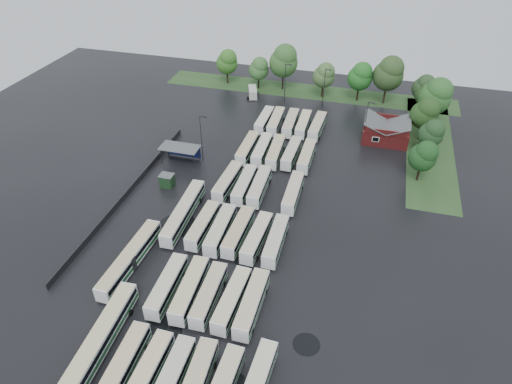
# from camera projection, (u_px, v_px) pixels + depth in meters

# --- Properties ---
(ground) EXTENTS (160.00, 160.00, 0.00)m
(ground) POSITION_uv_depth(u_px,v_px,m) (225.00, 243.00, 76.31)
(ground) COLOR black
(ground) RESTS_ON ground
(brick_building) EXTENTS (10.07, 8.60, 5.39)m
(brick_building) POSITION_uv_depth(u_px,v_px,m) (386.00, 133.00, 103.33)
(brick_building) COLOR maroon
(brick_building) RESTS_ON ground
(wash_shed) EXTENTS (8.20, 4.20, 3.58)m
(wash_shed) POSITION_uv_depth(u_px,v_px,m) (181.00, 149.00, 95.41)
(wash_shed) COLOR #2D2D30
(wash_shed) RESTS_ON ground
(utility_hut) EXTENTS (2.70, 2.20, 2.62)m
(utility_hut) POSITION_uv_depth(u_px,v_px,m) (167.00, 180.00, 88.84)
(utility_hut) COLOR black
(utility_hut) RESTS_ON ground
(grass_strip_north) EXTENTS (80.00, 10.00, 0.01)m
(grass_strip_north) POSITION_uv_depth(u_px,v_px,m) (307.00, 91.00, 126.34)
(grass_strip_north) COLOR #29481F
(grass_strip_north) RESTS_ON ground
(grass_strip_east) EXTENTS (10.00, 50.00, 0.01)m
(grass_strip_east) POSITION_uv_depth(u_px,v_px,m) (430.00, 146.00, 102.29)
(grass_strip_east) COLOR #29481F
(grass_strip_east) RESTS_ON ground
(west_fence) EXTENTS (0.10, 50.00, 1.20)m
(west_fence) POSITION_uv_depth(u_px,v_px,m) (128.00, 192.00, 86.98)
(west_fence) COLOR #2D2D30
(west_fence) RESTS_ON ground
(bus_r0c0) EXTENTS (2.66, 10.88, 3.01)m
(bus_r0c0) POSITION_uv_depth(u_px,v_px,m) (124.00, 363.00, 56.15)
(bus_r0c0) COLOR white
(bus_r0c0) RESTS_ON ground
(bus_r0c1) EXTENTS (2.35, 10.84, 3.02)m
(bus_r0c1) POSITION_uv_depth(u_px,v_px,m) (148.00, 373.00, 55.11)
(bus_r0c1) COLOR white
(bus_r0c1) RESTS_ON ground
(bus_r0c2) EXTENTS (2.43, 10.92, 3.03)m
(bus_r0c2) POSITION_uv_depth(u_px,v_px,m) (171.00, 380.00, 54.40)
(bus_r0c2) COLOR white
(bus_r0c2) RESTS_ON ground
(bus_r0c3) EXTENTS (2.84, 11.14, 3.07)m
(bus_r0c3) POSITION_uv_depth(u_px,v_px,m) (196.00, 383.00, 53.99)
(bus_r0c3) COLOR white
(bus_r0c3) RESTS_ON ground
(bus_r1c0) EXTENTS (2.67, 11.12, 3.08)m
(bus_r1c0) POSITION_uv_depth(u_px,v_px,m) (167.00, 286.00, 66.38)
(bus_r1c0) COLOR white
(bus_r1c0) RESTS_ON ground
(bus_r1c1) EXTENTS (2.89, 11.38, 3.14)m
(bus_r1c1) POSITION_uv_depth(u_px,v_px,m) (190.00, 290.00, 65.73)
(bus_r1c1) COLOR white
(bus_r1c1) RESTS_ON ground
(bus_r1c2) EXTENTS (2.53, 10.89, 3.02)m
(bus_r1c2) POSITION_uv_depth(u_px,v_px,m) (209.00, 295.00, 65.06)
(bus_r1c2) COLOR white
(bus_r1c2) RESTS_ON ground
(bus_r1c3) EXTENTS (2.72, 11.03, 3.05)m
(bus_r1c3) POSITION_uv_depth(u_px,v_px,m) (232.00, 300.00, 64.28)
(bus_r1c3) COLOR white
(bus_r1c3) RESTS_ON ground
(bus_r1c4) EXTENTS (2.41, 11.25, 3.13)m
(bus_r1c4) POSITION_uv_depth(u_px,v_px,m) (252.00, 303.00, 63.67)
(bus_r1c4) COLOR white
(bus_r1c4) RESTS_ON ground
(bus_r2c0) EXTENTS (2.49, 10.89, 3.02)m
(bus_r2c0) POSITION_uv_depth(u_px,v_px,m) (203.00, 225.00, 77.43)
(bus_r2c0) COLOR white
(bus_r2c0) RESTS_ON ground
(bus_r2c1) EXTENTS (2.58, 11.23, 3.12)m
(bus_r2c1) POSITION_uv_depth(u_px,v_px,m) (220.00, 230.00, 76.43)
(bus_r2c1) COLOR white
(bus_r2c1) RESTS_ON ground
(bus_r2c2) EXTENTS (2.67, 11.15, 3.09)m
(bus_r2c2) POSITION_uv_depth(u_px,v_px,m) (238.00, 232.00, 76.02)
(bus_r2c2) COLOR white
(bus_r2c2) RESTS_ON ground
(bus_r2c3) EXTENTS (2.83, 11.01, 3.04)m
(bus_r2c3) POSITION_uv_depth(u_px,v_px,m) (257.00, 237.00, 74.91)
(bus_r2c3) COLOR white
(bus_r2c3) RESTS_ON ground
(bus_r2c4) EXTENTS (2.44, 10.90, 3.03)m
(bus_r2c4) POSITION_uv_depth(u_px,v_px,m) (276.00, 240.00, 74.32)
(bus_r2c4) COLOR white
(bus_r2c4) RESTS_ON ground
(bus_r3c0) EXTENTS (2.84, 11.23, 3.10)m
(bus_r3c0) POSITION_uv_depth(u_px,v_px,m) (228.00, 181.00, 87.94)
(bus_r3c0) COLOR white
(bus_r3c0) RESTS_ON ground
(bus_r3c1) EXTENTS (2.48, 10.87, 3.02)m
(bus_r3c1) POSITION_uv_depth(u_px,v_px,m) (244.00, 185.00, 87.08)
(bus_r3c1) COLOR white
(bus_r3c1) RESTS_ON ground
(bus_r3c2) EXTENTS (2.64, 11.18, 3.10)m
(bus_r3c2) POSITION_uv_depth(u_px,v_px,m) (260.00, 186.00, 86.60)
(bus_r3c2) COLOR white
(bus_r3c2) RESTS_ON ground
(bus_r3c4) EXTENTS (2.53, 11.14, 3.09)m
(bus_r3c4) POSITION_uv_depth(u_px,v_px,m) (293.00, 193.00, 84.97)
(bus_r3c4) COLOR white
(bus_r3c4) RESTS_ON ground
(bus_r4c0) EXTENTS (2.39, 11.04, 3.07)m
(bus_r4c0) POSITION_uv_depth(u_px,v_px,m) (248.00, 148.00, 98.17)
(bus_r4c0) COLOR white
(bus_r4c0) RESTS_ON ground
(bus_r4c1) EXTENTS (2.57, 10.98, 3.04)m
(bus_r4c1) POSITION_uv_depth(u_px,v_px,m) (262.00, 150.00, 97.64)
(bus_r4c1) COLOR white
(bus_r4c1) RESTS_ON ground
(bus_r4c2) EXTENTS (2.82, 11.13, 3.07)m
(bus_r4c2) POSITION_uv_depth(u_px,v_px,m) (276.00, 152.00, 96.92)
(bus_r4c2) COLOR white
(bus_r4c2) RESTS_ON ground
(bus_r4c3) EXTENTS (2.54, 10.77, 2.98)m
(bus_r4c3) POSITION_uv_depth(u_px,v_px,m) (292.00, 153.00, 96.58)
(bus_r4c3) COLOR white
(bus_r4c3) RESTS_ON ground
(bus_r4c4) EXTENTS (2.34, 10.84, 3.02)m
(bus_r4c4) POSITION_uv_depth(u_px,v_px,m) (307.00, 156.00, 95.55)
(bus_r4c4) COLOR white
(bus_r4c4) RESTS_ON ground
(bus_r5c0) EXTENTS (2.36, 10.66, 2.96)m
(bus_r5c0) POSITION_uv_depth(u_px,v_px,m) (264.00, 120.00, 108.88)
(bus_r5c0) COLOR white
(bus_r5c0) RESTS_ON ground
(bus_r5c1) EXTENTS (2.73, 11.12, 3.07)m
(bus_r5c1) POSITION_uv_depth(u_px,v_px,m) (276.00, 121.00, 108.19)
(bus_r5c1) COLOR white
(bus_r5c1) RESTS_ON ground
(bus_r5c2) EXTENTS (2.70, 11.02, 3.05)m
(bus_r5c2) POSITION_uv_depth(u_px,v_px,m) (291.00, 123.00, 107.58)
(bus_r5c2) COLOR white
(bus_r5c2) RESTS_ON ground
(bus_r5c3) EXTENTS (2.46, 10.76, 2.99)m
(bus_r5c3) POSITION_uv_depth(u_px,v_px,m) (303.00, 124.00, 107.15)
(bus_r5c3) COLOR white
(bus_r5c3) RESTS_ON ground
(bus_r5c4) EXTENTS (2.80, 11.13, 3.07)m
(bus_r5c4) POSITION_uv_depth(u_px,v_px,m) (317.00, 126.00, 106.21)
(bus_r5c4) COLOR white
(bus_r5c4) RESTS_ON ground
(artic_bus_west_a) EXTENTS (3.17, 16.96, 3.13)m
(artic_bus_west_a) POSITION_uv_depth(u_px,v_px,m) (102.00, 337.00, 59.15)
(artic_bus_west_a) COLOR white
(artic_bus_west_a) RESTS_ON ground
(artic_bus_west_b) EXTENTS (2.90, 16.60, 3.07)m
(artic_bus_west_b) POSITION_uv_depth(u_px,v_px,m) (184.00, 212.00, 80.29)
(artic_bus_west_b) COLOR white
(artic_bus_west_b) RESTS_ON ground
(artic_bus_west_c) EXTENTS (2.82, 16.39, 3.03)m
(artic_bus_west_c) POSITION_uv_depth(u_px,v_px,m) (130.00, 258.00, 70.94)
(artic_bus_west_c) COLOR white
(artic_bus_west_c) RESTS_ON ground
(minibus) EXTENTS (3.80, 6.02, 2.47)m
(minibus) POSITION_uv_depth(u_px,v_px,m) (253.00, 92.00, 122.70)
(minibus) COLOR silver
(minibus) RESTS_ON ground
(tree_north_0) EXTENTS (6.01, 6.01, 9.95)m
(tree_north_0) POSITION_uv_depth(u_px,v_px,m) (227.00, 62.00, 127.13)
(tree_north_0) COLOR black
(tree_north_0) RESTS_ON ground
(tree_north_1) EXTENTS (5.47, 5.47, 9.06)m
(tree_north_1) POSITION_uv_depth(u_px,v_px,m) (259.00, 68.00, 124.57)
(tree_north_1) COLOR black
(tree_north_1) RESTS_ON ground
(tree_north_2) EXTENTS (7.74, 7.74, 12.82)m
(tree_north_2) POSITION_uv_depth(u_px,v_px,m) (284.00, 60.00, 122.62)
(tree_north_2) COLOR black
(tree_north_2) RESTS_ON ground
(tree_north_3) EXTENTS (5.81, 5.81, 9.62)m
(tree_north_3) POSITION_uv_depth(u_px,v_px,m) (324.00, 75.00, 119.73)
(tree_north_3) COLOR black
(tree_north_3) RESTS_ON ground
(tree_north_4) EXTENTS (6.40, 6.40, 10.59)m
(tree_north_4) POSITION_uv_depth(u_px,v_px,m) (361.00, 76.00, 117.47)
(tree_north_4) COLOR black
(tree_north_4) RESTS_ON ground
(tree_north_5) EXTENTS (7.74, 7.74, 12.83)m
(tree_north_5) POSITION_uv_depth(u_px,v_px,m) (389.00, 73.00, 115.29)
(tree_north_5) COLOR #36241A
(tree_north_5) RESTS_ON ground
(tree_north_6) EXTENTS (5.57, 5.57, 9.22)m
(tree_north_6) POSITION_uv_depth(u_px,v_px,m) (424.00, 87.00, 114.07)
(tree_north_6) COLOR black
(tree_north_6) RESTS_ON ground
(tree_east_0) EXTENTS (5.44, 5.44, 9.01)m
(tree_east_0) POSITION_uv_depth(u_px,v_px,m) (424.00, 156.00, 87.77)
(tree_east_0) COLOR black
(tree_east_0) RESTS_ON ground
(tree_east_1) EXTENTS (5.26, 5.26, 8.70)m
(tree_east_1) POSITION_uv_depth(u_px,v_px,m) (432.00, 133.00, 95.47)
(tree_east_1) COLOR black
(tree_east_1) RESTS_ON ground
(tree_east_2) EXTENTS (6.24, 6.24, 10.34)m
(tree_east_2) POSITION_uv_depth(u_px,v_px,m) (426.00, 113.00, 100.67)
(tree_east_2) COLOR black
(tree_east_2) RESTS_ON ground
(tree_east_3) EXTENTS (7.47, 7.47, 12.37)m
(tree_east_3) POSITION_uv_depth(u_px,v_px,m) (436.00, 96.00, 104.96)
(tree_east_3) COLOR #311E11
(tree_east_3) RESTS_ON ground
(tree_east_4) EXTENTS (5.03, 5.03, 8.33)m
(tree_east_4) POSITION_uv_depth(u_px,v_px,m) (426.00, 94.00, 112.06)
(tree_east_4) COLOR #3B2614
(tree_east_4) RESTS_ON ground
(lamp_post_ne) EXTENTS (1.54, 0.30, 10.03)m
(lamp_post_ne) POSITION_uv_depth(u_px,v_px,m) (366.00, 120.00, 99.87)
(lamp_post_ne) COLOR #2D2D30
(lamp_post_ne) RESTS_ON ground
(lamp_post_nw) EXTENTS (1.63, 0.32, 10.57)m
(lamp_post_nw) POSITION_uv_depth(u_px,v_px,m) (202.00, 135.00, 93.66)
(lamp_post_nw) COLOR #2D2D30
(lamp_post_nw) RESTS_ON ground
(lamp_post_back_w) EXTENTS (1.63, 0.32, 10.57)m
(lamp_post_back_w) POSITION_uv_depth(u_px,v_px,m) (286.00, 80.00, 116.87)
(lamp_post_back_w) COLOR #2D2D30
(lamp_post_back_w) RESTS_ON ground
(lamp_post_back_e) EXTENTS (1.59, 0.31, 10.35)m
(lamp_post_back_e) POSITION_uv_depth(u_px,v_px,m) (325.00, 86.00, 114.49)
(lamp_post_back_e) COLOR #2D2D30
(lamp_post_back_e) RESTS_ON ground
(puddle_0) EXTENTS (5.60, 5.60, 0.01)m
(puddle_0) POSITION_uv_depth(u_px,v_px,m) (162.00, 333.00, 61.75)
(puddle_0) COLOR black
(puddle_0) RESTS_ON ground
(puddle_1) EXTENTS (3.07, 3.07, 0.01)m
(puddle_1) POSITION_uv_depth(u_px,v_px,m) (234.00, 383.00, 55.82)
(puddle_1) COLOR black
(puddle_1) RESTS_ON ground
(puddle_2) EXTENTS (6.67, 6.67, 0.01)m
(puddle_2) POSITION_uv_depth(u_px,v_px,m) (177.00, 225.00, 80.01)
(puddle_2) COLOR black
(puddle_2) RESTS_ON ground
(puddle_3) EXTENTS (3.22, 3.22, 0.01)m
(puddle_3) POSITION_uv_depth(u_px,v_px,m) (243.00, 259.00, 73.16)
(puddle_3) COLOR black
(puddle_3) RESTS_ON ground
(puddle_4) EXTENTS (3.71, 3.71, 0.01)m
(puddle_4) POSITION_uv_depth(u_px,v_px,m) (306.00, 344.00, 60.29)
(puddle_4) COLOR black
(puddle_4) RESTS_ON ground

